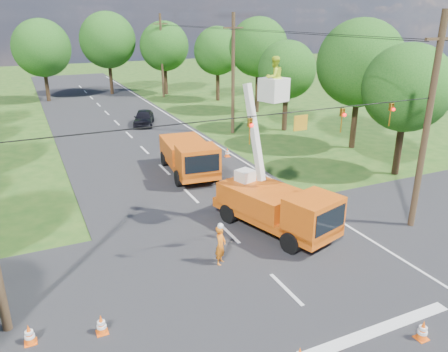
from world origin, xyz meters
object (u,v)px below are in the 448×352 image
traffic_cone_5 (29,334)px  tree_far_c (164,46)px  pole_right_far (162,56)px  pole_right_near (427,124)px  tree_right_a (407,88)px  bucket_truck (277,198)px  tree_far_a (42,48)px  tree_right_d (258,47)px  second_truck (189,156)px  traffic_cone_4 (101,325)px  tree_right_c (287,70)px  tree_right_b (360,63)px  tree_far_b (108,40)px  pole_right_mid (233,74)px  traffic_cone_2 (227,211)px  tree_right_e (218,51)px  traffic_cone_1 (423,330)px  ground_worker (221,245)px  distant_car (144,118)px  traffic_cone_7 (227,152)px  traffic_cone_3 (227,184)px

traffic_cone_5 → tree_far_c: size_ratio=0.08×
pole_right_far → tree_far_c: (1.00, 2.00, 0.96)m
pole_right_near → tree_right_a: 7.82m
bucket_truck → traffic_cone_5: size_ratio=11.42×
tree_far_a → tree_right_a: bearing=-63.4°
tree_right_d → second_truck: bearing=-131.2°
traffic_cone_4 → tree_right_c: bearing=45.8°
tree_right_b → tree_far_b: tree_far_b is taller
second_truck → tree_right_b: 14.72m
pole_right_far → tree_far_c: pole_right_far is taller
pole_right_near → tree_far_a: bearing=107.4°
pole_right_near → pole_right_mid: (0.00, 20.00, 0.00)m
bucket_truck → tree_far_c: size_ratio=0.88×
second_truck → pole_right_mid: 11.83m
traffic_cone_2 → tree_right_e: size_ratio=0.08×
traffic_cone_1 → traffic_cone_2: size_ratio=1.00×
traffic_cone_4 → ground_worker: bearing=23.3°
distant_car → pole_right_far: 15.87m
traffic_cone_5 → pole_right_near: bearing=3.4°
traffic_cone_1 → second_truck: bearing=94.0°
traffic_cone_5 → tree_right_e: tree_right_e is taller
tree_far_c → traffic_cone_4: bearing=-110.4°
second_truck → tree_far_c: bearing=80.6°
tree_right_c → tree_right_a: bearing=-88.7°
ground_worker → tree_right_b: (16.45, 11.24, 5.58)m
traffic_cone_2 → pole_right_far: bearing=77.5°
traffic_cone_1 → pole_right_far: pole_right_far is taller
traffic_cone_2 → traffic_cone_7: (4.41, 9.24, 0.00)m
traffic_cone_2 → traffic_cone_5: 11.05m
pole_right_near → traffic_cone_7: bearing=103.9°
tree_far_b → tree_right_d: bearing=-56.8°
tree_right_a → traffic_cone_1: bearing=-132.4°
traffic_cone_3 → tree_right_c: tree_right_c is taller
tree_right_c → tree_far_c: (-3.70, 23.00, 0.75)m
tree_right_b → bucket_truck: bearing=-143.0°
distant_car → second_truck: bearing=-73.2°
tree_far_c → second_truck: bearing=-105.2°
tree_far_b → second_truck: bearing=-93.0°
pole_right_mid → pole_right_far: (0.00, 20.00, 0.00)m
ground_worker → tree_far_b: bearing=37.8°
second_truck → tree_right_c: size_ratio=0.86×
second_truck → traffic_cone_1: 17.65m
traffic_cone_3 → pole_right_near: size_ratio=0.07×
traffic_cone_3 → tree_right_a: tree_right_a is taller
tree_right_b → tree_right_c: tree_right_b is taller
ground_worker → tree_right_b: 20.69m
pole_right_mid → tree_right_c: bearing=-12.0°
bucket_truck → tree_far_a: tree_far_a is taller
traffic_cone_1 → traffic_cone_5: bearing=155.9°
ground_worker → tree_right_a: (14.95, 5.24, 4.70)m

